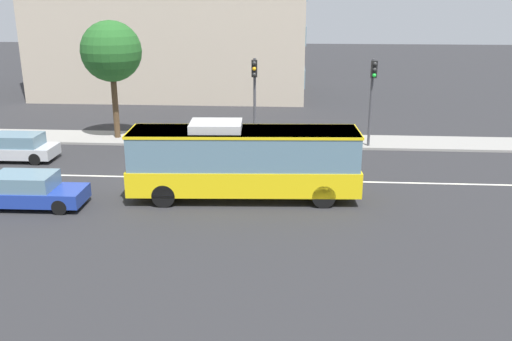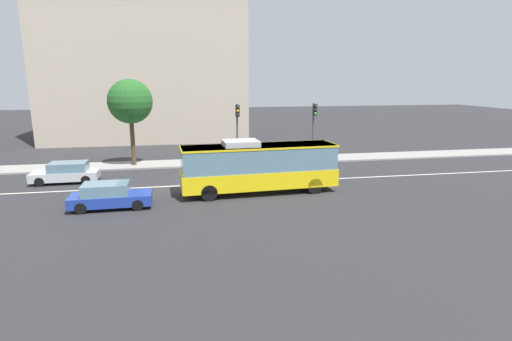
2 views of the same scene
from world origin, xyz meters
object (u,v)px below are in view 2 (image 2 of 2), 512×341
traffic_light_mid_block (237,124)px  street_tree_kerbside_left (130,102)px  transit_bus (259,165)px  traffic_light_near_corner (314,122)px  sedan_blue (109,196)px  sedan_silver (66,173)px

traffic_light_mid_block → street_tree_kerbside_left: bearing=-99.0°
transit_bus → street_tree_kerbside_left: street_tree_kerbside_left is taller
transit_bus → traffic_light_near_corner: size_ratio=1.95×
transit_bus → street_tree_kerbside_left: bearing=128.4°
sedan_blue → street_tree_kerbside_left: 12.51m
sedan_silver → traffic_light_mid_block: bearing=-164.8°
traffic_light_mid_block → street_tree_kerbside_left: (-8.69, 1.20, 1.83)m
traffic_light_near_corner → traffic_light_mid_block: (-6.74, -0.10, 0.00)m
sedan_silver → traffic_light_near_corner: size_ratio=0.87×
transit_bus → sedan_silver: (-12.96, 5.02, -1.09)m
transit_bus → street_tree_kerbside_left: size_ratio=1.40×
sedan_blue → sedan_silver: size_ratio=1.00×
traffic_light_mid_block → sedan_blue: bearing=-41.5°
transit_bus → sedan_silver: bearing=155.5°
sedan_silver → transit_bus: bearing=157.9°
transit_bus → sedan_silver: size_ratio=2.24×
transit_bus → traffic_light_mid_block: bearing=87.7°
traffic_light_near_corner → street_tree_kerbside_left: 15.58m
transit_bus → traffic_light_mid_block: 8.90m
sedan_silver → street_tree_kerbside_left: bearing=-131.0°
sedan_blue → traffic_light_mid_block: (8.83, 10.40, 2.84)m
sedan_blue → street_tree_kerbside_left: bearing=88.2°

